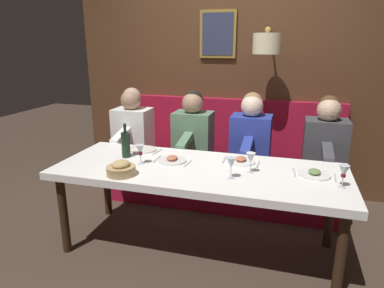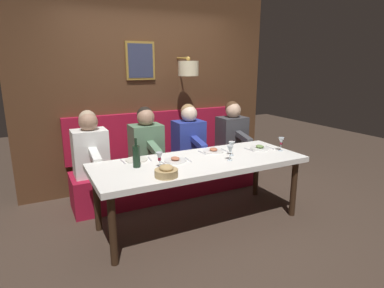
{
  "view_description": "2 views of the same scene",
  "coord_description": "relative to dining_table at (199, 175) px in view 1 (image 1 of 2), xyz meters",
  "views": [
    {
      "loc": [
        -2.51,
        -0.67,
        1.7
      ],
      "look_at": [
        0.05,
        0.07,
        0.92
      ],
      "focal_mm": 32.13,
      "sensor_mm": 36.0,
      "label": 1
    },
    {
      "loc": [
        -2.93,
        1.6,
        1.77
      ],
      "look_at": [
        0.05,
        0.07,
        0.92
      ],
      "focal_mm": 29.9,
      "sensor_mm": 36.0,
      "label": 2
    }
  ],
  "objects": [
    {
      "name": "dining_table",
      "position": [
        0.0,
        0.0,
        0.0
      ],
      "size": [
        0.9,
        2.33,
        0.74
      ],
      "color": "white",
      "rests_on": "ground_plane"
    },
    {
      "name": "wine_bottle",
      "position": [
        0.09,
        0.69,
        0.18
      ],
      "size": [
        0.08,
        0.08,
        0.3
      ],
      "color": "black",
      "rests_on": "dining_table"
    },
    {
      "name": "diner_near",
      "position": [
        0.88,
        -0.3,
        0.14
      ],
      "size": [
        0.6,
        0.4,
        0.79
      ],
      "color": "#283893",
      "rests_on": "banquette_bench"
    },
    {
      "name": "wine_glass_1",
      "position": [
        -0.15,
        -0.28,
        0.18
      ],
      "size": [
        0.07,
        0.07,
        0.16
      ],
      "color": "silver",
      "rests_on": "dining_table"
    },
    {
      "name": "diner_middle",
      "position": [
        0.88,
        0.31,
        0.14
      ],
      "size": [
        0.6,
        0.4,
        0.79
      ],
      "color": "#567A5B",
      "rests_on": "banquette_bench"
    },
    {
      "name": "place_setting_1",
      "position": [
        0.22,
        -0.3,
        0.08
      ],
      "size": [
        0.24,
        0.31,
        0.05
      ],
      "color": "white",
      "rests_on": "dining_table"
    },
    {
      "name": "place_setting_0",
      "position": [
        0.08,
        -0.88,
        0.08
      ],
      "size": [
        0.24,
        0.32,
        0.05
      ],
      "color": "white",
      "rests_on": "dining_table"
    },
    {
      "name": "banquette_bench",
      "position": [
        0.89,
        0.0,
        -0.45
      ],
      "size": [
        0.52,
        2.53,
        0.45
      ],
      "primitive_type": "cube",
      "color": "maroon",
      "rests_on": "ground_plane"
    },
    {
      "name": "diner_nearest",
      "position": [
        0.88,
        -1.02,
        0.14
      ],
      "size": [
        0.6,
        0.4,
        0.79
      ],
      "color": "#3D3D42",
      "rests_on": "banquette_bench"
    },
    {
      "name": "place_setting_3",
      "position": [
        0.08,
        0.26,
        0.08
      ],
      "size": [
        0.24,
        0.31,
        0.05
      ],
      "color": "silver",
      "rests_on": "dining_table"
    },
    {
      "name": "bread_bowl",
      "position": [
        -0.31,
        0.53,
        0.11
      ],
      "size": [
        0.22,
        0.22,
        0.12
      ],
      "color": "tan",
      "rests_on": "dining_table"
    },
    {
      "name": "back_wall_panel",
      "position": [
        1.46,
        -0.0,
        0.69
      ],
      "size": [
        0.59,
        3.73,
        2.9
      ],
      "color": "#51331E",
      "rests_on": "ground_plane"
    },
    {
      "name": "place_setting_2",
      "position": [
        0.31,
        0.62,
        0.07
      ],
      "size": [
        0.24,
        0.32,
        0.01
      ],
      "color": "silver",
      "rests_on": "dining_table"
    },
    {
      "name": "diner_far",
      "position": [
        0.88,
        1.01,
        0.14
      ],
      "size": [
        0.6,
        0.4,
        0.79
      ],
      "color": "white",
      "rests_on": "banquette_bench"
    },
    {
      "name": "wine_glass_0",
      "position": [
        -0.04,
        0.49,
        0.18
      ],
      "size": [
        0.07,
        0.07,
        0.16
      ],
      "color": "silver",
      "rests_on": "dining_table"
    },
    {
      "name": "wine_glass_3",
      "position": [
        0.0,
        -0.41,
        0.18
      ],
      "size": [
        0.07,
        0.07,
        0.16
      ],
      "color": "silver",
      "rests_on": "dining_table"
    },
    {
      "name": "wine_glass_2",
      "position": [
        -0.1,
        -1.06,
        0.18
      ],
      "size": [
        0.07,
        0.07,
        0.16
      ],
      "color": "silver",
      "rests_on": "dining_table"
    },
    {
      "name": "ground_plane",
      "position": [
        0.0,
        0.0,
        -0.67
      ],
      "size": [
        12.0,
        12.0,
        0.0
      ],
      "primitive_type": "plane",
      "color": "#423328"
    }
  ]
}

